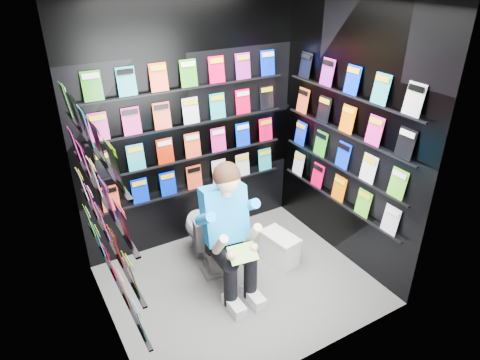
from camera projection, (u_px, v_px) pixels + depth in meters
floor at (240, 285)px, 4.17m from camera, size 2.40×2.40×0.00m
wall_back at (190, 128)px, 4.34m from camera, size 2.40×0.04×2.60m
wall_front at (316, 221)px, 2.81m from camera, size 2.40×0.04×2.60m
wall_left at (94, 201)px, 3.04m from camera, size 0.04×2.00×2.60m
wall_right at (348, 138)px, 4.11m from camera, size 0.04×2.00×2.60m
comics_back at (192, 128)px, 4.31m from camera, size 2.10×0.06×1.37m
comics_left at (98, 200)px, 3.05m from camera, size 0.06×1.70×1.37m
comics_right at (345, 138)px, 4.09m from camera, size 0.06×1.70×1.37m
toilet at (206, 232)px, 4.33m from camera, size 0.51×0.80×0.73m
longbox at (280, 249)px, 4.44m from camera, size 0.27×0.42×0.29m
longbox_lid at (280, 236)px, 4.37m from camera, size 0.29×0.44×0.03m
reader at (223, 215)px, 3.85m from camera, size 0.64×0.85×1.45m
held_comic at (243, 253)px, 3.67m from camera, size 0.27×0.18×0.11m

